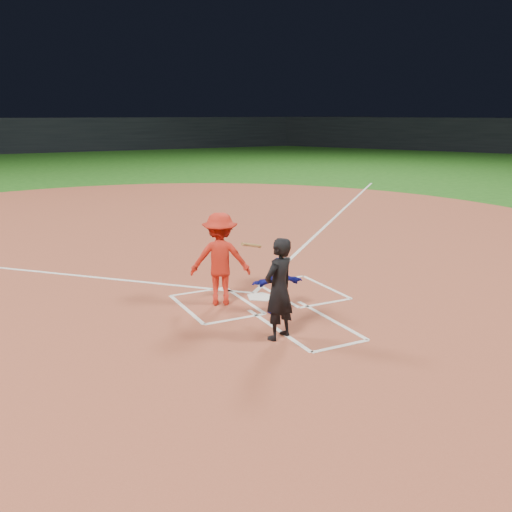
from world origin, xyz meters
name	(u,v)px	position (x,y,z in m)	size (l,w,h in m)	color
ground	(260,298)	(0.00, 0.00, 0.00)	(120.00, 120.00, 0.00)	#1B5415
home_plate_dirt	(166,240)	(0.00, 6.00, 0.01)	(28.00, 28.00, 0.01)	brown
stadium_wall_far	(21,136)	(0.00, 48.00, 1.60)	(80.00, 1.20, 3.20)	black
home_plate	(260,297)	(0.00, 0.00, 0.02)	(0.60, 0.60, 0.02)	white
catcher	(279,285)	(-0.11, -0.95, 0.54)	(0.99, 0.31, 1.06)	#13189B
umpire	(279,289)	(-0.72, -2.04, 0.86)	(0.62, 0.41, 1.70)	black
chalk_markings	(174,245)	(0.00, 5.29, 0.01)	(28.35, 17.32, 0.01)	white
batter_at_plate	(220,259)	(-0.86, 0.02, 0.91)	(1.61, 1.09, 1.80)	red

